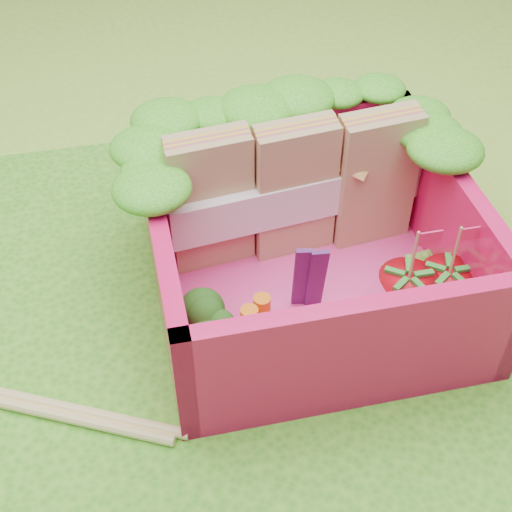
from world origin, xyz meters
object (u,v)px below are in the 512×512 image
object	(u,v)px
bento_box	(309,244)
strawberry_right	(445,291)
sandwich_stack	(295,190)
strawberry_left	(405,297)
broccoli	(201,318)

from	to	relation	value
bento_box	strawberry_right	world-z (taller)	bento_box
bento_box	strawberry_right	distance (m)	0.59
sandwich_stack	strawberry_left	bearing A→B (deg)	-60.04
bento_box	sandwich_stack	world-z (taller)	sandwich_stack
sandwich_stack	strawberry_right	distance (m)	0.77
sandwich_stack	strawberry_right	size ratio (longest dim) A/B	2.47
sandwich_stack	strawberry_left	distance (m)	0.67
bento_box	strawberry_right	size ratio (longest dim) A/B	2.77
bento_box	strawberry_left	bearing A→B (deg)	-42.16
strawberry_right	sandwich_stack	bearing A→B (deg)	131.71
sandwich_stack	broccoli	distance (m)	0.75
bento_box	sandwich_stack	size ratio (longest dim) A/B	1.12
strawberry_left	sandwich_stack	bearing A→B (deg)	119.96
sandwich_stack	strawberry_left	world-z (taller)	sandwich_stack
sandwich_stack	broccoli	bearing A→B (deg)	-133.80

